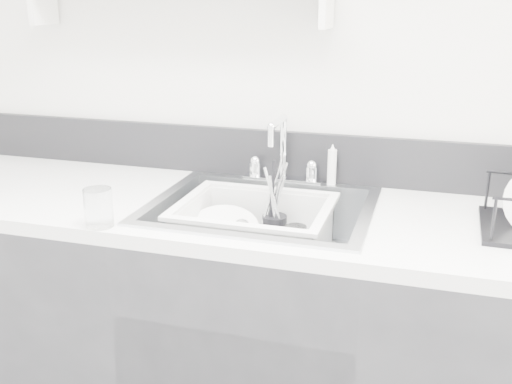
% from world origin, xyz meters
% --- Properties ---
extents(counter_run, '(3.20, 0.62, 0.92)m').
position_xyz_m(counter_run, '(0.00, 1.19, 0.46)').
color(counter_run, '#27272A').
rests_on(counter_run, ground).
extents(backsplash, '(3.20, 0.02, 0.16)m').
position_xyz_m(backsplash, '(0.00, 1.49, 1.00)').
color(backsplash, black).
rests_on(backsplash, counter_run).
extents(sink, '(0.64, 0.52, 0.20)m').
position_xyz_m(sink, '(0.00, 1.19, 0.83)').
color(sink, silver).
rests_on(sink, counter_run).
extents(faucet, '(0.26, 0.18, 0.23)m').
position_xyz_m(faucet, '(0.00, 1.44, 0.98)').
color(faucet, silver).
rests_on(faucet, counter_run).
extents(side_sprayer, '(0.03, 0.03, 0.14)m').
position_xyz_m(side_sprayer, '(0.16, 1.44, 0.99)').
color(side_sprayer, silver).
rests_on(side_sprayer, counter_run).
extents(wash_tub, '(0.56, 0.52, 0.17)m').
position_xyz_m(wash_tub, '(-0.02, 1.20, 0.84)').
color(wash_tub, silver).
rests_on(wash_tub, sink).
extents(plate_stack, '(0.28, 0.27, 0.11)m').
position_xyz_m(plate_stack, '(-0.12, 1.20, 0.80)').
color(plate_stack, white).
rests_on(plate_stack, wash_tub).
extents(utensil_cup, '(0.08, 0.08, 0.26)m').
position_xyz_m(utensil_cup, '(0.02, 1.28, 0.82)').
color(utensil_cup, black).
rests_on(utensil_cup, wash_tub).
extents(ladle, '(0.24, 0.25, 0.07)m').
position_xyz_m(ladle, '(-0.03, 1.19, 0.80)').
color(ladle, silver).
rests_on(ladle, wash_tub).
extents(tumbler_in_tub, '(0.06, 0.06, 0.09)m').
position_xyz_m(tumbler_in_tub, '(0.10, 1.22, 0.81)').
color(tumbler_in_tub, white).
rests_on(tumbler_in_tub, wash_tub).
extents(tumbler_counter, '(0.10, 0.10, 0.10)m').
position_xyz_m(tumbler_counter, '(-0.36, 0.92, 0.97)').
color(tumbler_counter, white).
rests_on(tumbler_counter, counter_run).
extents(bowl_small, '(0.14, 0.14, 0.04)m').
position_xyz_m(bowl_small, '(0.07, 1.12, 0.79)').
color(bowl_small, white).
rests_on(bowl_small, wash_tub).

